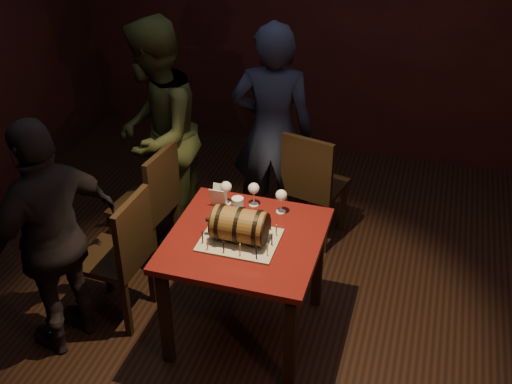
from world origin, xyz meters
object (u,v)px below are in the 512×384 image
barrel_cake (239,225)px  wine_glass_left (226,188)px  pub_table (245,252)px  person_left_front (53,239)px  chair_left_front (122,252)px  person_left_rear (156,134)px  wine_glass_mid (254,189)px  chair_back (312,182)px  chair_left_rear (152,200)px  pint_of_ale (238,209)px  person_back (272,133)px  wine_glass_right (281,196)px

barrel_cake → wine_glass_left: barrel_cake is taller
pub_table → person_left_front: person_left_front is taller
chair_left_front → person_left_rear: size_ratio=0.54×
wine_glass_mid → person_left_front: size_ratio=0.10×
chair_back → person_left_front: size_ratio=0.60×
chair_back → chair_left_front: bearing=-129.4°
pub_table → person_left_rear: bearing=137.3°
barrel_cake → chair_left_front: (-0.77, -0.03, -0.34)m
person_left_rear → chair_back: bearing=90.8°
chair_left_rear → barrel_cake: bearing=-34.2°
pint_of_ale → person_back: (-0.06, 1.01, 0.02)m
person_back → person_left_front: person_back is taller
chair_left_front → person_back: bearing=63.2°
chair_back → person_left_front: 1.93m
chair_left_front → wine_glass_right: bearing=23.1°
chair_back → person_left_rear: bearing=-169.6°
wine_glass_mid → person_back: person_back is taller
pub_table → barrel_cake: (-0.02, -0.05, 0.22)m
person_back → wine_glass_left: bearing=77.3°
pub_table → person_left_rear: 1.32m
barrel_cake → wine_glass_left: (-0.20, 0.36, 0.00)m
wine_glass_left → chair_left_front: (-0.57, -0.39, -0.35)m
person_back → barrel_cake: bearing=88.1°
barrel_cake → wine_glass_mid: bearing=94.6°
chair_left_front → wine_glass_mid: bearing=29.8°
wine_glass_right → chair_back: (0.04, 0.78, -0.35)m
wine_glass_right → chair_back: bearing=87.2°
pub_table → person_left_front: bearing=-160.6°
chair_back → person_left_front: (-1.23, -1.47, 0.25)m
wine_glass_left → person_left_front: size_ratio=0.10×
wine_glass_left → wine_glass_mid: bearing=11.0°
wine_glass_right → chair_left_rear: size_ratio=0.17×
wine_glass_mid → pint_of_ale: wine_glass_mid is taller
chair_left_rear → person_left_rear: bearing=105.1°
wine_glass_mid → chair_left_rear: size_ratio=0.17×
person_left_rear → person_left_front: 1.26m
wine_glass_mid → barrel_cake: bearing=-85.4°
barrel_cake → wine_glass_left: bearing=119.7°
chair_back → person_left_rear: (-1.13, -0.21, 0.34)m
pub_table → wine_glass_left: size_ratio=5.59×
wine_glass_right → person_back: size_ratio=0.10×
wine_glass_right → person_left_front: 1.38m
barrel_cake → person_back: (-0.14, 1.22, -0.02)m
wine_glass_left → chair_back: size_ratio=0.17×
wine_glass_mid → wine_glass_right: size_ratio=1.00×
pint_of_ale → person_left_rear: size_ratio=0.09×
chair_left_front → pub_table: bearing=5.6°
wine_glass_left → chair_left_front: chair_left_front is taller
pint_of_ale → person_back: bearing=93.3°
wine_glass_left → person_back: bearing=85.7°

